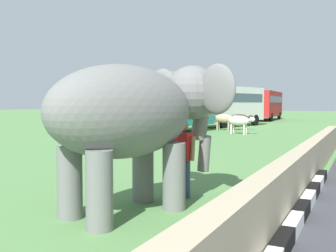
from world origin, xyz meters
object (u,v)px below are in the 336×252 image
(cow_far, at_px, (240,119))
(elephant, at_px, (139,113))
(cow_near, at_px, (239,121))
(bus_white, at_px, (229,103))
(bus_red, at_px, (266,103))
(cow_mid, at_px, (224,119))
(person_handler, at_px, (183,155))
(bus_teal, at_px, (162,103))

(cow_far, bearing_deg, elephant, -168.27)
(cow_near, bearing_deg, bus_white, 22.25)
(elephant, distance_m, bus_red, 42.02)
(elephant, relative_size, cow_mid, 2.15)
(bus_red, xyz_separation_m, cow_far, (-18.64, -2.19, -1.21))
(person_handler, bearing_deg, cow_near, 12.58)
(person_handler, xyz_separation_m, cow_mid, (20.72, 6.04, -0.06))
(bus_white, relative_size, cow_mid, 4.44)
(elephant, distance_m, cow_far, 23.31)
(bus_teal, distance_m, cow_mid, 6.05)
(person_handler, xyz_separation_m, cow_far, (21.53, 5.07, -0.06))
(cow_near, bearing_deg, person_handler, -167.42)
(bus_teal, relative_size, cow_far, 5.77)
(person_handler, distance_m, bus_white, 26.88)
(cow_far, bearing_deg, bus_red, 6.71)
(bus_red, bearing_deg, elephant, -170.51)
(person_handler, bearing_deg, cow_far, 13.24)
(cow_mid, bearing_deg, cow_near, -146.51)
(bus_red, xyz_separation_m, cow_near, (-22.67, -3.36, -1.21))
(cow_near, bearing_deg, cow_mid, 33.49)
(person_handler, height_order, bus_teal, bus_teal)
(bus_white, distance_m, cow_near, 9.09)
(person_handler, height_order, cow_mid, person_handler)
(bus_teal, bearing_deg, cow_mid, -25.66)
(person_handler, distance_m, cow_near, 17.93)
(elephant, xyz_separation_m, cow_near, (18.77, 3.57, -0.97))
(cow_mid, bearing_deg, elephant, -165.46)
(bus_red, height_order, cow_mid, bus_red)
(bus_white, height_order, cow_far, bus_white)
(person_handler, distance_m, cow_mid, 21.58)
(person_handler, bearing_deg, bus_red, 10.25)
(elephant, distance_m, cow_near, 19.13)
(elephant, bearing_deg, cow_far, 11.73)
(bus_red, xyz_separation_m, cow_mid, (-19.45, -1.22, -1.21))
(bus_white, relative_size, cow_far, 4.71)
(bus_white, bearing_deg, cow_far, -152.41)
(bus_white, xyz_separation_m, cow_far, (-4.30, -2.25, -1.21))
(elephant, bearing_deg, cow_near, 10.78)
(person_handler, relative_size, cow_near, 0.86)
(person_handler, xyz_separation_m, cow_near, (17.50, 3.90, -0.06))
(elephant, xyz_separation_m, cow_far, (22.81, 4.74, -0.97))
(bus_red, distance_m, cow_far, 18.80)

